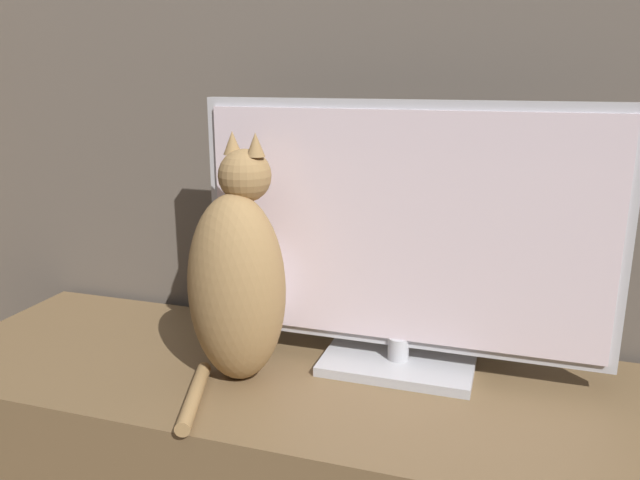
% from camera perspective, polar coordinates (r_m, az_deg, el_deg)
% --- Properties ---
extents(tv_stand, '(1.57, 0.54, 0.44)m').
position_cam_1_polar(tv_stand, '(1.43, -2.65, -19.86)').
color(tv_stand, brown).
rests_on(tv_stand, ground_plane).
extents(tv, '(0.83, 0.19, 0.55)m').
position_cam_1_polar(tv, '(1.25, 7.55, 0.01)').
color(tv, '#B7B7BC').
rests_on(tv, tv_stand).
extents(cat, '(0.24, 0.35, 0.49)m').
position_cam_1_polar(cat, '(1.24, -7.44, -3.75)').
color(cat, '#997547').
rests_on(cat, tv_stand).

